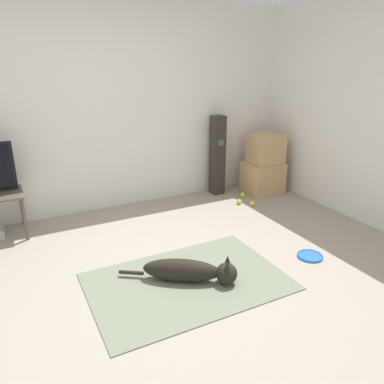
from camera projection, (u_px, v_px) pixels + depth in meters
name	position (u px, v px, depth m)	size (l,w,h in m)	color
ground_plane	(174.00, 289.00, 3.20)	(12.00, 12.00, 0.00)	#9E9384
wall_back	(100.00, 109.00, 4.52)	(8.00, 0.06, 2.55)	silver
area_rug	(188.00, 281.00, 3.29)	(1.70, 1.13, 0.01)	slate
dog	(191.00, 271.00, 3.25)	(0.90, 0.64, 0.24)	black
frisbee	(310.00, 256.00, 3.70)	(0.25, 0.25, 0.03)	blue
cardboard_box_lower	(262.00, 177.00, 5.42)	(0.52, 0.44, 0.44)	tan
cardboard_box_upper	(266.00, 149.00, 5.28)	(0.44, 0.38, 0.40)	tan
floor_speaker	(217.00, 155.00, 5.26)	(0.17, 0.18, 1.12)	#2D2823
tennis_ball_by_boxes	(239.00, 202.00, 5.03)	(0.07, 0.07, 0.07)	#C6E033
tennis_ball_near_speaker	(252.00, 203.00, 4.97)	(0.07, 0.07, 0.07)	#C6E033
tennis_ball_loose_on_carpet	(243.00, 195.00, 5.27)	(0.07, 0.07, 0.07)	#C6E033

